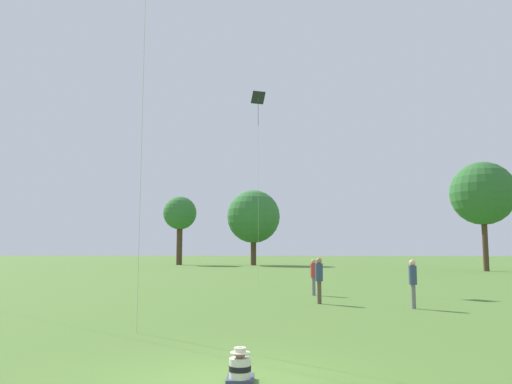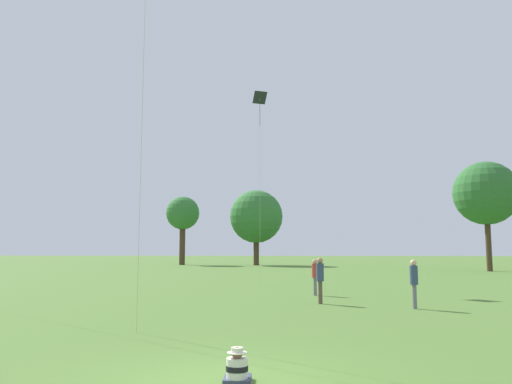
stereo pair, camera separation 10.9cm
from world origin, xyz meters
name	(u,v)px [view 2 (the right image)]	position (x,y,z in m)	size (l,w,h in m)	color
ground_plane	(224,383)	(0.00, 0.00, 0.00)	(300.00, 300.00, 0.00)	#4C702D
seated_toddler	(237,369)	(0.23, -0.06, 0.24)	(0.46, 0.57, 0.60)	#383D56
person_standing_0	(414,278)	(5.67, 10.61, 1.10)	(0.37, 0.37, 1.80)	slate
person_standing_1	(320,276)	(2.29, 12.04, 1.13)	(0.39, 0.39, 1.84)	brown
person_standing_3	(315,273)	(2.26, 15.68, 1.04)	(0.31, 0.31, 1.71)	slate
kite_0	(260,106)	(-0.72, 21.54, 10.97)	(0.95, 0.78, 11.87)	#1E2328
distant_tree_0	(183,214)	(-13.84, 59.77, 7.00)	(4.59, 4.59, 9.45)	#473323
distant_tree_1	(486,193)	(20.62, 42.49, 7.70)	(6.33, 6.33, 10.90)	#473323
distant_tree_2	(256,217)	(-3.54, 58.99, 6.54)	(7.16, 7.16, 10.15)	#473323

